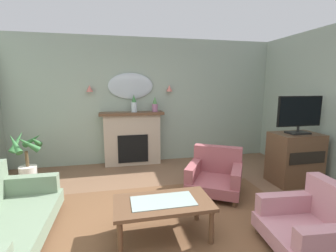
{
  "coord_description": "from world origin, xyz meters",
  "views": [
    {
      "loc": [
        -0.72,
        -2.47,
        1.73
      ],
      "look_at": [
        0.2,
        1.7,
        1.0
      ],
      "focal_mm": 25.78,
      "sensor_mm": 36.0,
      "label": 1
    }
  ],
  "objects_px": {
    "fireplace": "(132,139)",
    "armchair_in_corner": "(215,174)",
    "wall_mirror": "(131,86)",
    "wall_sconce_left": "(90,89)",
    "wall_sconce_right": "(169,88)",
    "coffee_table": "(163,206)",
    "armchair_near_fireplace": "(315,223)",
    "potted_plant_tall_palm": "(27,157)",
    "mantel_vase_centre": "(134,104)",
    "tv_cabinet": "(295,158)",
    "tv_flatscreen": "(300,114)",
    "mantel_vase_right": "(155,105)"
  },
  "relations": [
    {
      "from": "wall_sconce_left",
      "to": "armchair_near_fireplace",
      "type": "bearing_deg",
      "value": -53.5
    },
    {
      "from": "wall_sconce_left",
      "to": "tv_flatscreen",
      "type": "relative_size",
      "value": 0.17
    },
    {
      "from": "fireplace",
      "to": "wall_sconce_left",
      "type": "relative_size",
      "value": 9.71
    },
    {
      "from": "wall_mirror",
      "to": "wall_sconce_left",
      "type": "relative_size",
      "value": 6.86
    },
    {
      "from": "fireplace",
      "to": "tv_cabinet",
      "type": "xyz_separation_m",
      "value": [
        2.73,
        -1.67,
        -0.12
      ]
    },
    {
      "from": "fireplace",
      "to": "coffee_table",
      "type": "height_order",
      "value": "fireplace"
    },
    {
      "from": "fireplace",
      "to": "armchair_near_fireplace",
      "type": "height_order",
      "value": "fireplace"
    },
    {
      "from": "wall_sconce_left",
      "to": "armchair_near_fireplace",
      "type": "distance_m",
      "value": 4.4
    },
    {
      "from": "tv_flatscreen",
      "to": "potted_plant_tall_palm",
      "type": "xyz_separation_m",
      "value": [
        -4.67,
        1.15,
        -0.8
      ]
    },
    {
      "from": "mantel_vase_centre",
      "to": "potted_plant_tall_palm",
      "type": "distance_m",
      "value": 2.24
    },
    {
      "from": "coffee_table",
      "to": "potted_plant_tall_palm",
      "type": "xyz_separation_m",
      "value": [
        -2.08,
        2.18,
        0.06
      ]
    },
    {
      "from": "mantel_vase_right",
      "to": "armchair_near_fireplace",
      "type": "relative_size",
      "value": 0.37
    },
    {
      "from": "wall_mirror",
      "to": "armchair_near_fireplace",
      "type": "distance_m",
      "value": 4.04
    },
    {
      "from": "mantel_vase_centre",
      "to": "tv_flatscreen",
      "type": "distance_m",
      "value": 3.15
    },
    {
      "from": "coffee_table",
      "to": "potted_plant_tall_palm",
      "type": "bearing_deg",
      "value": 133.68
    },
    {
      "from": "wall_sconce_left",
      "to": "tv_cabinet",
      "type": "relative_size",
      "value": 0.16
    },
    {
      "from": "wall_mirror",
      "to": "armchair_near_fireplace",
      "type": "xyz_separation_m",
      "value": [
        1.64,
        -3.42,
        -1.4
      ]
    },
    {
      "from": "wall_mirror",
      "to": "potted_plant_tall_palm",
      "type": "bearing_deg",
      "value": -160.87
    },
    {
      "from": "wall_sconce_left",
      "to": "mantel_vase_centre",
      "type": "bearing_deg",
      "value": -7.59
    },
    {
      "from": "mantel_vase_right",
      "to": "wall_sconce_right",
      "type": "bearing_deg",
      "value": 18.92
    },
    {
      "from": "fireplace",
      "to": "armchair_in_corner",
      "type": "xyz_separation_m",
      "value": [
        1.21,
        -1.72,
        -0.27
      ]
    },
    {
      "from": "potted_plant_tall_palm",
      "to": "tv_cabinet",
      "type": "bearing_deg",
      "value": -13.64
    },
    {
      "from": "mantel_vase_centre",
      "to": "armchair_in_corner",
      "type": "relative_size",
      "value": 0.33
    },
    {
      "from": "armchair_near_fireplace",
      "to": "potted_plant_tall_palm",
      "type": "relative_size",
      "value": 0.96
    },
    {
      "from": "fireplace",
      "to": "wall_sconce_right",
      "type": "xyz_separation_m",
      "value": [
        0.85,
        0.09,
        1.09
      ]
    },
    {
      "from": "mantel_vase_right",
      "to": "wall_sconce_left",
      "type": "xyz_separation_m",
      "value": [
        -1.35,
        0.12,
        0.35
      ]
    },
    {
      "from": "coffee_table",
      "to": "tv_cabinet",
      "type": "xyz_separation_m",
      "value": [
        2.59,
        1.05,
        0.07
      ]
    },
    {
      "from": "tv_flatscreen",
      "to": "mantel_vase_right",
      "type": "bearing_deg",
      "value": 143.37
    },
    {
      "from": "wall_mirror",
      "to": "armchair_in_corner",
      "type": "xyz_separation_m",
      "value": [
        1.21,
        -1.86,
        -1.4
      ]
    },
    {
      "from": "mantel_vase_centre",
      "to": "wall_sconce_left",
      "type": "xyz_separation_m",
      "value": [
        -0.9,
        0.12,
        0.33
      ]
    },
    {
      "from": "wall_sconce_left",
      "to": "wall_sconce_right",
      "type": "bearing_deg",
      "value": 0.0
    },
    {
      "from": "wall_mirror",
      "to": "tv_flatscreen",
      "type": "bearing_deg",
      "value": -33.8
    },
    {
      "from": "armchair_in_corner",
      "to": "armchair_near_fireplace",
      "type": "relative_size",
      "value": 1.26
    },
    {
      "from": "wall_sconce_left",
      "to": "potted_plant_tall_palm",
      "type": "bearing_deg",
      "value": -150.26
    },
    {
      "from": "wall_mirror",
      "to": "wall_sconce_right",
      "type": "bearing_deg",
      "value": -3.37
    },
    {
      "from": "coffee_table",
      "to": "armchair_in_corner",
      "type": "xyz_separation_m",
      "value": [
        1.07,
        0.99,
        -0.08
      ]
    },
    {
      "from": "fireplace",
      "to": "coffee_table",
      "type": "distance_m",
      "value": 2.72
    },
    {
      "from": "coffee_table",
      "to": "wall_sconce_right",
      "type": "bearing_deg",
      "value": 75.76
    },
    {
      "from": "wall_mirror",
      "to": "armchair_near_fireplace",
      "type": "height_order",
      "value": "wall_mirror"
    },
    {
      "from": "fireplace",
      "to": "wall_sconce_right",
      "type": "height_order",
      "value": "wall_sconce_right"
    },
    {
      "from": "armchair_near_fireplace",
      "to": "tv_flatscreen",
      "type": "relative_size",
      "value": 1.06
    },
    {
      "from": "wall_sconce_left",
      "to": "potted_plant_tall_palm",
      "type": "relative_size",
      "value": 0.15
    },
    {
      "from": "fireplace",
      "to": "wall_sconce_right",
      "type": "bearing_deg",
      "value": 6.16
    },
    {
      "from": "mantel_vase_centre",
      "to": "armchair_in_corner",
      "type": "bearing_deg",
      "value": -55.59
    },
    {
      "from": "wall_mirror",
      "to": "wall_sconce_left",
      "type": "distance_m",
      "value": 0.85
    },
    {
      "from": "coffee_table",
      "to": "wall_mirror",
      "type": "bearing_deg",
      "value": 92.78
    },
    {
      "from": "potted_plant_tall_palm",
      "to": "fireplace",
      "type": "bearing_deg",
      "value": 15.32
    },
    {
      "from": "potted_plant_tall_palm",
      "to": "coffee_table",
      "type": "bearing_deg",
      "value": -46.32
    },
    {
      "from": "armchair_in_corner",
      "to": "tv_flatscreen",
      "type": "distance_m",
      "value": 1.79
    },
    {
      "from": "wall_sconce_right",
      "to": "mantel_vase_centre",
      "type": "bearing_deg",
      "value": -171.47
    }
  ]
}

